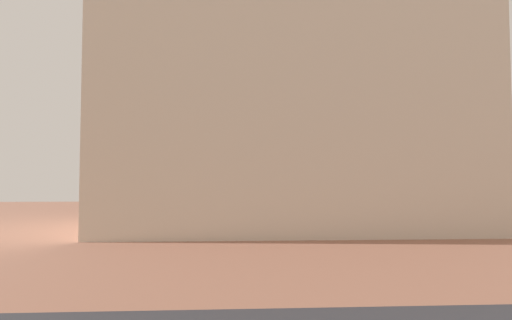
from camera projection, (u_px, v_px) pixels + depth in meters
The scene contains 2 objects.
ground_plane at pixel (269, 319), 11.39m from camera, with size 120.00×120.00×0.00m, color #93604C.
landmark_building at pixel (287, 90), 33.65m from camera, with size 28.10×15.30×37.90m.
Camera 1 is at (-1.01, -1.54, 3.90)m, focal length 28.64 mm.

